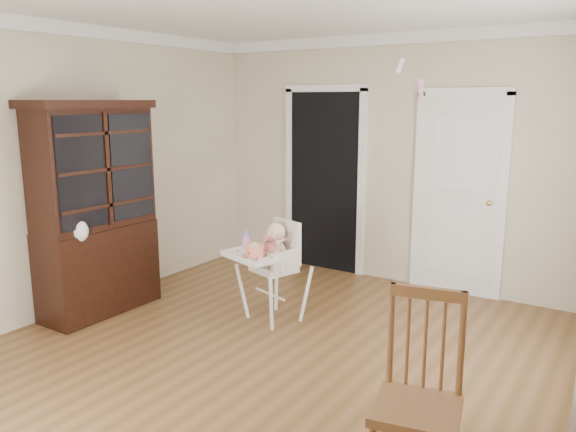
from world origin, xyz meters
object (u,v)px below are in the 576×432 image
Objects in this scene: china_cabinet at (95,209)px; cake at (255,250)px; high_chair at (273,259)px; dining_chair at (418,401)px; sippy_cup at (247,241)px.

cake is at bearing 19.30° from china_cabinet.
dining_chair is (1.94, -1.49, -0.09)m from high_chair.
china_cabinet is 1.91× the size of dining_chair.
high_chair is at bearing 130.93° from dining_chair.
cake is at bearing -36.78° from sippy_cup.
sippy_cup is 0.18× the size of dining_chair.
china_cabinet is (-1.27, -0.67, 0.27)m from sippy_cup.
cake is 2.37m from dining_chair.
high_chair is at bearing 14.20° from sippy_cup.
china_cabinet reaches higher than dining_chair.
dining_chair reaches higher than sippy_cup.
high_chair is 0.47× the size of china_cabinet.
sippy_cup is at bearing 135.43° from dining_chair.
high_chair is 1.74m from china_cabinet.
high_chair is 2.44m from dining_chair.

